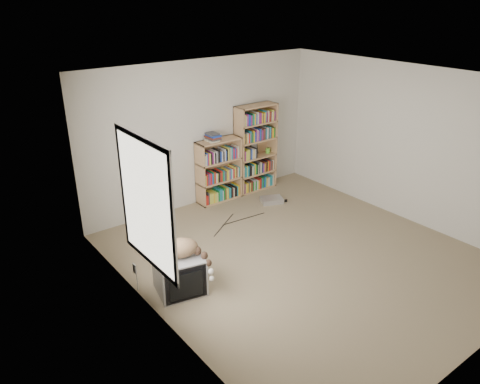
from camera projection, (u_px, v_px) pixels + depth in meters
floor at (301, 257)px, 6.70m from camera, size 4.50×5.00×0.01m
wall_back at (203, 133)px, 8.02m from camera, size 4.50×0.02×2.50m
wall_left at (155, 223)px, 4.94m from camera, size 0.02×5.00×2.50m
wall_right at (407, 144)px, 7.46m from camera, size 0.02×5.00×2.50m
ceiling at (312, 80)px, 5.70m from camera, size 4.50×5.00×0.02m
window at (146, 203)px, 5.04m from camera, size 0.02×1.22×1.52m
crt_tv at (180, 274)px, 5.85m from camera, size 0.67×0.63×0.50m
cat at (185, 251)px, 5.70m from camera, size 0.61×0.62×0.52m
bookcase_tall at (255, 150)px, 8.69m from camera, size 0.81×0.30×1.63m
bookcase_short at (218, 173)px, 8.33m from camera, size 0.82×0.30×1.13m
book_stack at (213, 137)px, 7.99m from camera, size 0.20×0.26×0.14m
green_mug at (267, 150)px, 8.87m from camera, size 0.08×0.08×0.09m
framed_print at (254, 149)px, 8.78m from camera, size 0.16×0.05×0.21m
dvd_player at (272, 200)px, 8.40m from camera, size 0.46×0.40×0.09m
wall_outlet at (135, 269)px, 5.82m from camera, size 0.01×0.08×0.13m
floor_cables at (248, 221)px, 7.73m from camera, size 1.20×0.70×0.01m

